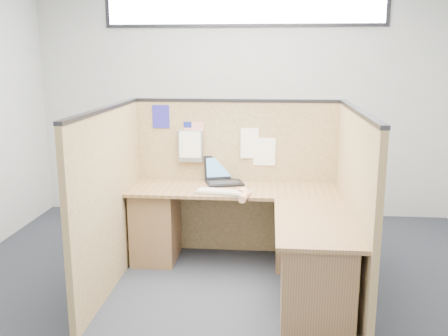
# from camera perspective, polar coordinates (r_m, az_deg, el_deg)

# --- Properties ---
(floor) EXTENTS (5.00, 5.00, 0.00)m
(floor) POSITION_cam_1_polar(r_m,az_deg,el_deg) (4.26, 0.41, -14.24)
(floor) COLOR black
(floor) RESTS_ON ground
(wall_back) EXTENTS (5.00, 0.00, 5.00)m
(wall_back) POSITION_cam_1_polar(r_m,az_deg,el_deg) (6.07, 2.27, 7.65)
(wall_back) COLOR #B0B3B5
(wall_back) RESTS_ON floor
(wall_front) EXTENTS (5.00, 0.00, 5.00)m
(wall_front) POSITION_cam_1_polar(r_m,az_deg,el_deg) (1.66, -6.25, -5.98)
(wall_front) COLOR #B0B3B5
(wall_front) RESTS_ON floor
(clerestory_window) EXTENTS (3.30, 0.04, 0.38)m
(clerestory_window) POSITION_cam_1_polar(r_m,az_deg,el_deg) (6.05, 2.35, 17.58)
(clerestory_window) COLOR #232328
(clerestory_window) RESTS_ON wall_back
(cubicle_partitions) EXTENTS (2.06, 1.83, 1.53)m
(cubicle_partitions) POSITION_cam_1_polar(r_m,az_deg,el_deg) (4.38, 0.90, -2.70)
(cubicle_partitions) COLOR brown
(cubicle_partitions) RESTS_ON floor
(l_desk) EXTENTS (1.95, 1.75, 0.73)m
(l_desk) POSITION_cam_1_polar(r_m,az_deg,el_deg) (4.36, 3.17, -8.01)
(l_desk) COLOR brown
(l_desk) RESTS_ON floor
(laptop) EXTENTS (0.40, 0.42, 0.24)m
(laptop) POSITION_cam_1_polar(r_m,az_deg,el_deg) (4.84, 0.14, -0.95)
(laptop) COLOR black
(laptop) RESTS_ON l_desk
(keyboard) EXTENTS (0.51, 0.24, 0.03)m
(keyboard) POSITION_cam_1_polar(r_m,az_deg,el_deg) (4.44, -0.10, -2.78)
(keyboard) COLOR gray
(keyboard) RESTS_ON l_desk
(mouse) EXTENTS (0.10, 0.07, 0.04)m
(mouse) POSITION_cam_1_polar(r_m,az_deg,el_deg) (4.43, 2.26, -2.79)
(mouse) COLOR silver
(mouse) RESTS_ON l_desk
(hand_forearm) EXTENTS (0.10, 0.34, 0.07)m
(hand_forearm) POSITION_cam_1_polar(r_m,az_deg,el_deg) (4.31, 2.30, -3.05)
(hand_forearm) COLOR tan
(hand_forearm) RESTS_ON l_desk
(blue_poster) EXTENTS (0.17, 0.00, 0.22)m
(blue_poster) POSITION_cam_1_polar(r_m,az_deg,el_deg) (4.91, -7.23, 5.85)
(blue_poster) COLOR #252096
(blue_poster) RESTS_ON cubicle_partitions
(american_flag) EXTENTS (0.20, 0.01, 0.34)m
(american_flag) POSITION_cam_1_polar(r_m,az_deg,el_deg) (4.86, -3.75, 4.43)
(american_flag) COLOR olive
(american_flag) RESTS_ON cubicle_partitions
(file_holder) EXTENTS (0.24, 0.05, 0.31)m
(file_holder) POSITION_cam_1_polar(r_m,az_deg,el_deg) (4.87, -3.86, 2.53)
(file_holder) COLOR slate
(file_holder) RESTS_ON cubicle_partitions
(paper_left) EXTENTS (0.21, 0.01, 0.27)m
(paper_left) POSITION_cam_1_polar(r_m,az_deg,el_deg) (4.84, 4.64, 1.87)
(paper_left) COLOR white
(paper_left) RESTS_ON cubicle_partitions
(paper_right) EXTENTS (0.23, 0.04, 0.30)m
(paper_right) POSITION_cam_1_polar(r_m,az_deg,el_deg) (4.83, 3.29, 2.85)
(paper_right) COLOR white
(paper_right) RESTS_ON cubicle_partitions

